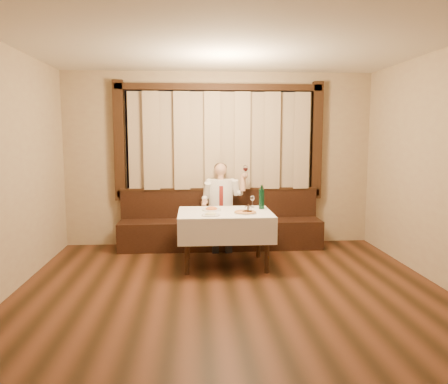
{
  "coord_description": "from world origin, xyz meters",
  "views": [
    {
      "loc": [
        -0.42,
        -4.15,
        1.79
      ],
      "look_at": [
        0.0,
        1.9,
        1.0
      ],
      "focal_mm": 35.0,
      "sensor_mm": 36.0,
      "label": 1
    }
  ],
  "objects": [
    {
      "name": "room",
      "position": [
        -0.0,
        0.97,
        1.5
      ],
      "size": [
        5.01,
        6.01,
        2.81
      ],
      "color": "black",
      "rests_on": "ground"
    },
    {
      "name": "pizza",
      "position": [
        0.26,
        1.55,
        0.77
      ],
      "size": [
        0.31,
        0.31,
        0.03
      ],
      "rotation": [
        0.0,
        0.0,
        0.32
      ],
      "color": "white",
      "rests_on": "dining_table"
    },
    {
      "name": "pasta_red",
      "position": [
        -0.18,
        1.82,
        0.79
      ],
      "size": [
        0.27,
        0.27,
        0.09
      ],
      "rotation": [
        0.0,
        0.0,
        -0.01
      ],
      "color": "white",
      "rests_on": "dining_table"
    },
    {
      "name": "dining_table",
      "position": [
        0.0,
        1.7,
        0.65
      ],
      "size": [
        1.27,
        0.97,
        0.76
      ],
      "color": "black",
      "rests_on": "ground"
    },
    {
      "name": "cruet_caddy",
      "position": [
        0.3,
        1.57,
        0.8
      ],
      "size": [
        0.12,
        0.08,
        0.11
      ],
      "rotation": [
        0.0,
        0.0,
        -0.31
      ],
      "color": "black",
      "rests_on": "dining_table"
    },
    {
      "name": "table_wine_glass",
      "position": [
        0.42,
        2.04,
        0.88
      ],
      "size": [
        0.06,
        0.06,
        0.17
      ],
      "rotation": [
        0.0,
        0.0,
        -0.06
      ],
      "color": "white",
      "rests_on": "dining_table"
    },
    {
      "name": "green_bottle",
      "position": [
        0.53,
        1.88,
        0.91
      ],
      "size": [
        0.08,
        0.08,
        0.35
      ],
      "rotation": [
        0.0,
        0.0,
        -0.38
      ],
      "color": "#0F482A",
      "rests_on": "dining_table"
    },
    {
      "name": "banquette",
      "position": [
        0.0,
        2.72,
        0.31
      ],
      "size": [
        3.2,
        0.61,
        0.94
      ],
      "color": "black",
      "rests_on": "ground"
    },
    {
      "name": "pasta_cream",
      "position": [
        -0.21,
        1.42,
        0.79
      ],
      "size": [
        0.24,
        0.24,
        0.08
      ],
      "rotation": [
        0.0,
        0.0,
        0.01
      ],
      "color": "white",
      "rests_on": "dining_table"
    },
    {
      "name": "seated_man",
      "position": [
        0.01,
        2.64,
        0.8
      ],
      "size": [
        0.73,
        0.55,
        1.36
      ],
      "color": "black",
      "rests_on": "ground"
    }
  ]
}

